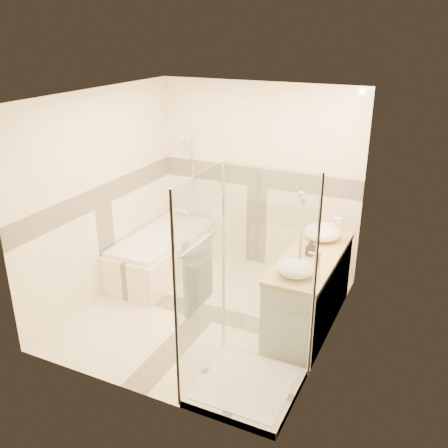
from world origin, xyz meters
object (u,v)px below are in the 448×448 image
at_px(vanity, 309,290).
at_px(amenity_bottle_b, 311,247).
at_px(bathtub, 162,252).
at_px(amenity_bottle_a, 310,249).
at_px(vessel_sink_near, 322,232).
at_px(vessel_sink_far, 296,268).
at_px(shower_enclosure, 239,337).

height_order(vanity, amenity_bottle_b, amenity_bottle_b).
distance_m(bathtub, amenity_bottle_a, 2.25).
distance_m(bathtub, vessel_sink_near, 2.22).
bearing_deg(bathtub, vessel_sink_far, -22.19).
bearing_deg(bathtub, vanity, -9.25).
bearing_deg(amenity_bottle_a, vessel_sink_near, 90.00).
distance_m(shower_enclosure, vessel_sink_near, 1.81).
xyz_separation_m(bathtub, amenity_bottle_a, (2.13, -0.38, 0.62)).
bearing_deg(vessel_sink_near, bathtub, -177.01).
height_order(vanity, shower_enclosure, shower_enclosure).
distance_m(vessel_sink_far, amenity_bottle_b, 0.54).
relative_size(shower_enclosure, amenity_bottle_a, 13.15).
distance_m(bathtub, amenity_bottle_b, 2.24).
xyz_separation_m(shower_enclosure, amenity_bottle_a, (0.27, 1.24, 0.42)).
distance_m(vanity, amenity_bottle_a, 0.50).
bearing_deg(vessel_sink_far, vanity, 87.80).
height_order(shower_enclosure, vessel_sink_far, shower_enclosure).
bearing_deg(amenity_bottle_b, vessel_sink_near, 90.00).
bearing_deg(vessel_sink_far, vessel_sink_near, 90.00).
bearing_deg(vanity, amenity_bottle_a, -127.08).
bearing_deg(amenity_bottle_a, bathtub, 169.98).
height_order(shower_enclosure, amenity_bottle_a, shower_enclosure).
xyz_separation_m(vessel_sink_far, amenity_bottle_a, (0.00, 0.49, 0.00)).
bearing_deg(vessel_sink_far, amenity_bottle_b, 90.00).
bearing_deg(vanity, vessel_sink_far, -92.20).
relative_size(vanity, vessel_sink_near, 3.73).
xyz_separation_m(vanity, amenity_bottle_a, (-0.02, -0.03, 0.50)).
distance_m(bathtub, shower_enclosure, 2.47).
distance_m(bathtub, vessel_sink_far, 2.38).
distance_m(vessel_sink_near, amenity_bottle_a, 0.49).
relative_size(shower_enclosure, amenity_bottle_b, 12.68).
relative_size(vanity, shower_enclosure, 0.79).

